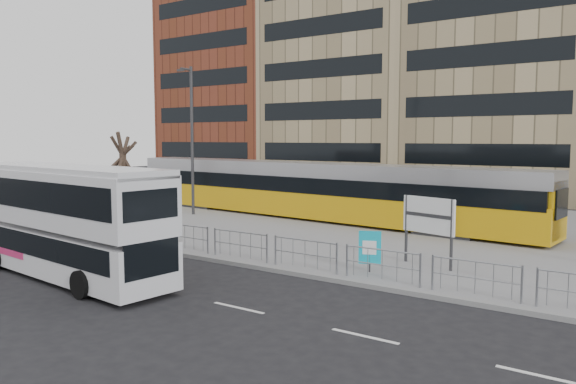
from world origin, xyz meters
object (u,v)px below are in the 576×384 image
Objects in this scene: traffic_light_west at (170,202)px; lamp_post_west at (191,135)px; bare_tree at (122,130)px; tram at (307,190)px; station_sign at (428,218)px; pedestrian at (134,213)px; ad_panel at (370,248)px; double_decker_bus at (66,217)px.

traffic_light_west is 10.96m from lamp_post_west.
bare_tree is at bearing 132.80° from traffic_light_west.
bare_tree is (-11.62, -3.95, 3.53)m from tram.
station_sign is at bearing -32.65° from tram.
tram is at bearing -30.15° from pedestrian.
station_sign is 1.75× the size of ad_panel.
bare_tree is at bearing -175.10° from station_sign.
traffic_light_west is (-0.38, 5.16, 0.03)m from double_decker_bus.
lamp_post_west is at bearing 178.45° from station_sign.
tram reaches higher than traffic_light_west.
traffic_light_west is at bearing -84.12° from tram.
lamp_post_west is at bearing 113.23° from traffic_light_west.
lamp_post_west reaches higher than pedestrian.
double_decker_bus reaches higher than ad_panel.
bare_tree is (-20.74, 6.09, 4.31)m from ad_panel.
tram is 10.00m from pedestrian.
traffic_light_west is (-10.21, -3.02, 0.22)m from station_sign.
lamp_post_west is at bearing 14.71° from pedestrian.
ad_panel is (8.53, 6.11, -1.10)m from double_decker_bus.
double_decker_bus is 3.17× the size of traffic_light_west.
double_decker_bus is at bearing -102.30° from traffic_light_west.
station_sign is 0.82× the size of traffic_light_west.
station_sign is at bearing 44.74° from double_decker_bus.
lamp_post_west reaches higher than ad_panel.
traffic_light_west is at bearing -30.74° from bare_tree.
station_sign reaches higher than ad_panel.
traffic_light_west is 0.42× the size of bare_tree.
lamp_post_west reaches higher than tram.
traffic_light_west is 14.13m from bare_tree.
station_sign is 0.34× the size of bare_tree.
station_sign is (9.84, 8.18, -0.19)m from double_decker_bus.
pedestrian is (-5.14, -8.54, -0.80)m from tram.
bare_tree reaches higher than ad_panel.
tram is at bearing 74.67° from traffic_light_west.
pedestrian is 7.10m from lamp_post_west.
bare_tree is (-5.08, -1.10, 0.31)m from lamp_post_west.
ad_panel is 22.04m from bare_tree.
double_decker_bus is 3.89× the size of station_sign.
ad_panel is at bearing -10.38° from traffic_light_west.
ad_panel is at bearing 40.60° from double_decker_bus.
traffic_light_west reaches higher than station_sign.
tram is 8.90× the size of traffic_light_west.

